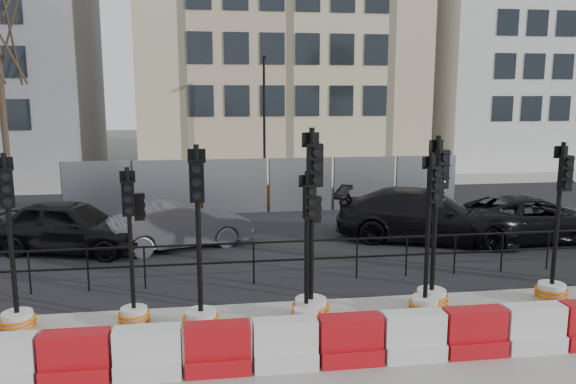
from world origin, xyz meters
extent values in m
plane|color=#51514C|center=(0.00, 0.00, 0.00)|extent=(120.00, 120.00, 0.00)
cube|color=gray|center=(0.00, -3.00, 0.01)|extent=(40.00, 6.00, 0.02)
cube|color=black|center=(0.00, 7.00, 0.01)|extent=(40.00, 14.00, 0.03)
cube|color=gray|center=(0.00, 16.00, 0.01)|extent=(40.00, 4.00, 0.02)
cube|color=beige|center=(2.00, 22.00, 9.00)|extent=(15.00, 10.00, 18.00)
cube|color=silver|center=(17.00, 22.00, 8.00)|extent=(12.00, 9.00, 16.00)
cylinder|color=black|center=(-6.00, 1.20, 0.50)|extent=(0.04, 0.04, 1.00)
cylinder|color=black|center=(-4.80, 1.20, 0.50)|extent=(0.04, 0.04, 1.00)
cylinder|color=black|center=(-3.60, 1.20, 0.50)|extent=(0.04, 0.04, 1.00)
cylinder|color=black|center=(-2.40, 1.20, 0.50)|extent=(0.04, 0.04, 1.00)
cylinder|color=black|center=(-1.20, 1.20, 0.50)|extent=(0.04, 0.04, 1.00)
cylinder|color=black|center=(0.00, 1.20, 0.50)|extent=(0.04, 0.04, 1.00)
cylinder|color=black|center=(1.20, 1.20, 0.50)|extent=(0.04, 0.04, 1.00)
cylinder|color=black|center=(2.40, 1.20, 0.50)|extent=(0.04, 0.04, 1.00)
cylinder|color=black|center=(3.60, 1.20, 0.50)|extent=(0.04, 0.04, 1.00)
cylinder|color=black|center=(4.80, 1.20, 0.50)|extent=(0.04, 0.04, 1.00)
cylinder|color=black|center=(6.00, 1.20, 0.50)|extent=(0.04, 0.04, 1.00)
cube|color=black|center=(0.00, 1.20, 0.98)|extent=(18.00, 0.04, 0.04)
cube|color=black|center=(0.00, 1.20, 0.55)|extent=(18.00, 0.04, 0.04)
cube|color=gray|center=(-6.00, 9.00, 1.00)|extent=(2.30, 0.05, 2.00)
cylinder|color=black|center=(-7.15, 9.00, 1.00)|extent=(0.05, 0.05, 2.00)
cube|color=gray|center=(-3.60, 9.00, 1.00)|extent=(2.30, 0.05, 2.00)
cylinder|color=black|center=(-4.75, 9.00, 1.00)|extent=(0.05, 0.05, 2.00)
cube|color=gray|center=(-1.20, 9.00, 1.00)|extent=(2.30, 0.05, 2.00)
cylinder|color=black|center=(-2.35, 9.00, 1.00)|extent=(0.05, 0.05, 2.00)
cube|color=gray|center=(1.20, 9.00, 1.00)|extent=(2.30, 0.05, 2.00)
cylinder|color=black|center=(0.05, 9.00, 1.00)|extent=(0.05, 0.05, 2.00)
cube|color=gray|center=(3.60, 9.00, 1.00)|extent=(2.30, 0.05, 2.00)
cylinder|color=black|center=(2.45, 9.00, 1.00)|extent=(0.05, 0.05, 2.00)
cube|color=gray|center=(6.00, 9.00, 1.00)|extent=(2.30, 0.05, 2.00)
cylinder|color=black|center=(4.85, 9.00, 1.00)|extent=(0.05, 0.05, 2.00)
cube|color=orange|center=(-4.00, 10.50, 0.40)|extent=(1.00, 0.40, 0.80)
cube|color=orange|center=(-2.00, 10.50, 0.40)|extent=(1.00, 0.40, 0.80)
cube|color=orange|center=(0.00, 10.50, 0.40)|extent=(1.00, 0.40, 0.80)
cube|color=orange|center=(2.00, 10.50, 0.40)|extent=(1.00, 0.40, 0.80)
cube|color=orange|center=(4.00, 10.50, 0.40)|extent=(1.00, 0.40, 0.80)
cube|color=orange|center=(6.00, 10.50, 0.40)|extent=(1.00, 0.40, 0.80)
cylinder|color=black|center=(0.50, 15.00, 3.00)|extent=(0.12, 0.12, 6.00)
cube|color=black|center=(0.50, 14.75, 5.90)|extent=(0.12, 0.50, 0.12)
cylinder|color=#473828|center=(-11.00, 15.50, 3.15)|extent=(0.28, 0.28, 6.30)
cube|color=silver|center=(-5.25, -2.80, 0.15)|extent=(1.00, 0.50, 0.30)
cube|color=silver|center=(-5.25, -2.80, 0.55)|extent=(1.00, 0.35, 0.50)
cube|color=#B50E1F|center=(-4.20, -2.80, 0.15)|extent=(1.00, 0.50, 0.30)
cube|color=#B50E1F|center=(-4.20, -2.80, 0.55)|extent=(1.00, 0.35, 0.50)
cube|color=silver|center=(-3.15, -2.80, 0.15)|extent=(1.00, 0.50, 0.30)
cube|color=silver|center=(-3.15, -2.80, 0.55)|extent=(1.00, 0.35, 0.50)
cube|color=#B50E1F|center=(-2.10, -2.80, 0.15)|extent=(1.00, 0.50, 0.30)
cube|color=#B50E1F|center=(-2.10, -2.80, 0.55)|extent=(1.00, 0.35, 0.50)
cube|color=silver|center=(-1.05, -2.80, 0.15)|extent=(1.00, 0.50, 0.30)
cube|color=silver|center=(-1.05, -2.80, 0.55)|extent=(1.00, 0.35, 0.50)
cube|color=#B50E1F|center=(0.00, -2.80, 0.15)|extent=(1.00, 0.50, 0.30)
cube|color=#B50E1F|center=(0.00, -2.80, 0.55)|extent=(1.00, 0.35, 0.50)
cube|color=silver|center=(1.05, -2.80, 0.15)|extent=(1.00, 0.50, 0.30)
cube|color=silver|center=(1.05, -2.80, 0.55)|extent=(1.00, 0.35, 0.50)
cube|color=#B50E1F|center=(2.10, -2.80, 0.15)|extent=(1.00, 0.50, 0.30)
cube|color=#B50E1F|center=(2.10, -2.80, 0.55)|extent=(1.00, 0.35, 0.50)
cube|color=silver|center=(3.15, -2.80, 0.15)|extent=(1.00, 0.50, 0.30)
cube|color=silver|center=(3.15, -2.80, 0.55)|extent=(1.00, 0.35, 0.50)
cylinder|color=silver|center=(-5.65, -0.80, 0.20)|extent=(0.54, 0.54, 0.40)
torus|color=#CA630B|center=(-5.65, -0.80, 0.12)|extent=(0.64, 0.64, 0.05)
torus|color=#CA630B|center=(-5.65, -0.80, 0.20)|extent=(0.64, 0.64, 0.05)
torus|color=#CA630B|center=(-5.65, -0.80, 0.28)|extent=(0.64, 0.64, 0.05)
cylinder|color=black|center=(-5.65, -0.80, 1.79)|extent=(0.09, 0.09, 2.98)
cube|color=black|center=(-5.61, -0.91, 2.68)|extent=(0.27, 0.21, 0.69)
cylinder|color=black|center=(-5.58, -0.98, 2.46)|extent=(0.16, 0.10, 0.15)
cylinder|color=black|center=(-5.58, -0.98, 2.68)|extent=(0.16, 0.10, 0.15)
cylinder|color=black|center=(-5.58, -0.98, 2.90)|extent=(0.16, 0.10, 0.15)
cube|color=black|center=(-5.67, -0.74, 3.08)|extent=(0.29, 0.13, 0.24)
cylinder|color=silver|center=(-3.60, -0.79, 0.18)|extent=(0.49, 0.49, 0.36)
torus|color=#CA630B|center=(-3.60, -0.79, 0.11)|extent=(0.59, 0.59, 0.05)
torus|color=#CA630B|center=(-3.60, -0.79, 0.18)|extent=(0.59, 0.59, 0.05)
torus|color=#CA630B|center=(-3.60, -0.79, 0.25)|extent=(0.59, 0.59, 0.05)
cylinder|color=black|center=(-3.60, -0.79, 1.63)|extent=(0.08, 0.08, 2.72)
cube|color=black|center=(-3.59, -0.90, 2.45)|extent=(0.23, 0.15, 0.63)
cylinder|color=black|center=(-3.58, -0.97, 2.25)|extent=(0.14, 0.06, 0.14)
cylinder|color=black|center=(-3.58, -0.97, 2.45)|extent=(0.14, 0.06, 0.14)
cylinder|color=black|center=(-3.58, -0.97, 2.64)|extent=(0.14, 0.06, 0.14)
cube|color=black|center=(-3.61, -0.74, 2.81)|extent=(0.27, 0.05, 0.22)
cube|color=black|center=(-3.42, -0.77, 2.26)|extent=(0.19, 0.14, 0.50)
cylinder|color=silver|center=(-2.37, -1.25, 0.21)|extent=(0.56, 0.56, 0.41)
torus|color=#CA630B|center=(-2.37, -1.25, 0.12)|extent=(0.67, 0.67, 0.05)
torus|color=#CA630B|center=(-2.37, -1.25, 0.21)|extent=(0.67, 0.67, 0.05)
torus|color=#CA630B|center=(-2.37, -1.25, 0.29)|extent=(0.67, 0.67, 0.05)
cylinder|color=black|center=(-2.37, -1.25, 1.86)|extent=(0.09, 0.09, 3.11)
cube|color=black|center=(-2.37, -1.37, 2.80)|extent=(0.25, 0.15, 0.72)
cylinder|color=black|center=(-2.37, -1.46, 2.57)|extent=(0.16, 0.06, 0.16)
cylinder|color=black|center=(-2.37, -1.46, 2.80)|extent=(0.16, 0.06, 0.16)
cylinder|color=black|center=(-2.37, -1.46, 3.02)|extent=(0.16, 0.06, 0.16)
cube|color=black|center=(-2.37, -1.19, 3.21)|extent=(0.31, 0.04, 0.25)
cylinder|color=silver|center=(-0.43, -1.25, 0.18)|extent=(0.48, 0.48, 0.35)
torus|color=#CA630B|center=(-0.43, -1.25, 0.11)|extent=(0.57, 0.57, 0.04)
torus|color=#CA630B|center=(-0.43, -1.25, 0.18)|extent=(0.57, 0.57, 0.04)
torus|color=#CA630B|center=(-0.43, -1.25, 0.25)|extent=(0.57, 0.57, 0.04)
cylinder|color=black|center=(-0.43, -1.25, 1.59)|extent=(0.08, 0.08, 2.65)
cube|color=black|center=(-0.40, -1.35, 2.38)|extent=(0.24, 0.18, 0.62)
cylinder|color=black|center=(-0.38, -1.42, 2.19)|extent=(0.14, 0.08, 0.13)
cylinder|color=black|center=(-0.38, -1.42, 2.38)|extent=(0.14, 0.08, 0.13)
cylinder|color=black|center=(-0.38, -1.42, 2.58)|extent=(0.14, 0.08, 0.13)
cube|color=black|center=(-0.45, -1.20, 2.74)|extent=(0.26, 0.10, 0.21)
cube|color=black|center=(-0.27, -1.20, 2.21)|extent=(0.20, 0.16, 0.49)
cylinder|color=silver|center=(-0.31, -1.03, 0.22)|extent=(0.60, 0.60, 0.45)
torus|color=#CA630B|center=(-0.31, -1.03, 0.13)|extent=(0.72, 0.72, 0.06)
torus|color=#CA630B|center=(-0.31, -1.03, 0.22)|extent=(0.72, 0.72, 0.06)
torus|color=#CA630B|center=(-0.31, -1.03, 0.31)|extent=(0.72, 0.72, 0.06)
cylinder|color=black|center=(-0.31, -1.03, 2.00)|extent=(0.10, 0.10, 3.34)
cube|color=black|center=(-0.28, -1.16, 3.01)|extent=(0.30, 0.21, 0.78)
cylinder|color=black|center=(-0.26, -1.24, 2.76)|extent=(0.18, 0.09, 0.17)
cylinder|color=black|center=(-0.26, -1.24, 3.01)|extent=(0.18, 0.09, 0.17)
cylinder|color=black|center=(-0.26, -1.24, 3.25)|extent=(0.18, 0.09, 0.17)
cube|color=black|center=(-0.32, -0.96, 3.45)|extent=(0.33, 0.11, 0.27)
cylinder|color=silver|center=(1.93, -1.13, 0.19)|extent=(0.52, 0.52, 0.39)
torus|color=#CA630B|center=(1.93, -1.13, 0.12)|extent=(0.63, 0.63, 0.05)
torus|color=#CA630B|center=(1.93, -1.13, 0.19)|extent=(0.63, 0.63, 0.05)
torus|color=#CA630B|center=(1.93, -1.13, 0.27)|extent=(0.63, 0.63, 0.05)
cylinder|color=black|center=(1.93, -1.13, 1.75)|extent=(0.09, 0.09, 2.91)
cube|color=black|center=(1.96, -1.24, 2.62)|extent=(0.26, 0.20, 0.68)
cylinder|color=black|center=(1.98, -1.31, 2.41)|extent=(0.15, 0.09, 0.15)
cylinder|color=black|center=(1.98, -1.31, 2.62)|extent=(0.15, 0.09, 0.15)
cylinder|color=black|center=(1.98, -1.31, 2.83)|extent=(0.15, 0.09, 0.15)
cube|color=black|center=(1.91, -1.07, 3.01)|extent=(0.29, 0.11, 0.23)
cube|color=black|center=(2.11, -1.07, 2.43)|extent=(0.22, 0.18, 0.53)
cylinder|color=silver|center=(2.19, -0.82, 0.21)|extent=(0.57, 0.57, 0.42)
torus|color=#CA630B|center=(2.19, -0.82, 0.13)|extent=(0.69, 0.69, 0.05)
torus|color=#CA630B|center=(2.19, -0.82, 0.21)|extent=(0.69, 0.69, 0.05)
torus|color=#CA630B|center=(2.19, -0.82, 0.30)|extent=(0.69, 0.69, 0.05)
cylinder|color=black|center=(2.19, -0.82, 1.90)|extent=(0.10, 0.10, 3.17)
cube|color=black|center=(2.22, -0.95, 2.86)|extent=(0.29, 0.21, 0.74)
cylinder|color=black|center=(2.25, -1.03, 2.62)|extent=(0.17, 0.10, 0.16)
cylinder|color=black|center=(2.25, -1.03, 2.86)|extent=(0.17, 0.10, 0.16)
cylinder|color=black|center=(2.25, -1.03, 3.09)|extent=(0.17, 0.10, 0.16)
cube|color=black|center=(2.17, -0.76, 3.28)|extent=(0.31, 0.12, 0.25)
cylinder|color=silver|center=(4.82, -0.79, 0.20)|extent=(0.55, 0.55, 0.40)
torus|color=#CA630B|center=(4.82, -0.79, 0.12)|extent=(0.66, 0.66, 0.05)
torus|color=#CA630B|center=(4.82, -0.79, 0.20)|extent=(0.66, 0.66, 0.05)
torus|color=#CA630B|center=(4.82, -0.79, 0.28)|extent=(0.66, 0.66, 0.05)
cylinder|color=black|center=(4.82, -0.79, 1.82)|extent=(0.09, 0.09, 3.03)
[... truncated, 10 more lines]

